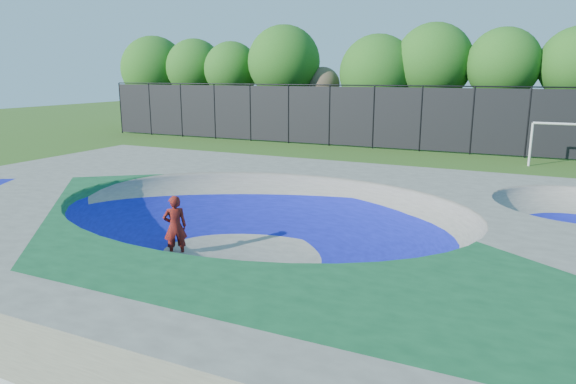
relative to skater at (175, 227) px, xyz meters
name	(u,v)px	position (x,y,z in m)	size (l,w,h in m)	color
ground	(261,258)	(2.06, 0.86, -0.84)	(120.00, 120.00, 0.00)	#2C5116
skate_deck	(261,231)	(2.06, 0.86, -0.09)	(22.00, 14.00, 1.50)	gray
skater	(175,227)	(0.00, 0.00, 0.00)	(0.61, 0.40, 1.67)	red
skateboard	(177,256)	(0.00, 0.00, -0.81)	(0.78, 0.22, 0.05)	black
soccer_goal	(569,137)	(9.99, 19.04, 0.77)	(3.50, 0.12, 2.31)	silver
fence	(421,117)	(2.06, 21.86, 1.26)	(48.09, 0.09, 4.04)	black
treeline	(430,67)	(1.52, 26.99, 4.35)	(54.21, 7.31, 8.51)	#4A3B25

